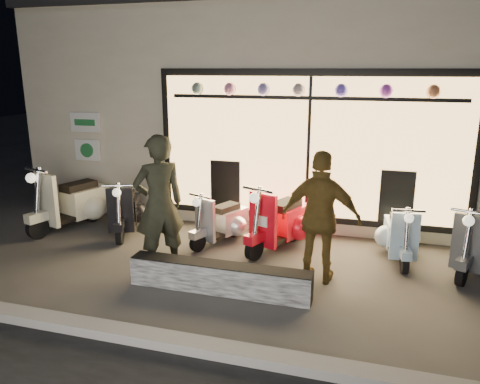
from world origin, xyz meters
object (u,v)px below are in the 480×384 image
object	(u,v)px
scooter_silver	(224,221)
scooter_red	(283,221)
graffiti_barrier	(219,278)
woman	(321,218)
man	(159,204)

from	to	relation	value
scooter_silver	scooter_red	world-z (taller)	scooter_red
graffiti_barrier	woman	xyz separation A→B (m)	(1.22, 0.72, 0.72)
man	woman	distance (m)	2.28
scooter_red	man	bearing A→B (deg)	-114.10
scooter_red	woman	size ratio (longest dim) A/B	0.81
scooter_red	graffiti_barrier	bearing A→B (deg)	-81.77
graffiti_barrier	scooter_silver	world-z (taller)	scooter_silver
man	scooter_silver	bearing A→B (deg)	-153.99
graffiti_barrier	woman	distance (m)	1.59
scooter_silver	man	bearing A→B (deg)	-86.41
woman	man	bearing A→B (deg)	11.14
scooter_silver	man	world-z (taller)	man
man	woman	size ratio (longest dim) A/B	1.09
scooter_silver	man	xyz separation A→B (m)	(-0.51, -1.41, 0.65)
scooter_silver	scooter_red	bearing A→B (deg)	26.06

